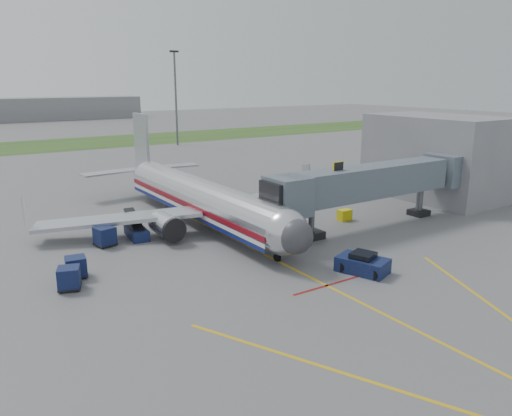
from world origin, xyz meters
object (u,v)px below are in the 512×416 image
airliner (201,198)px  pushback_tug (363,264)px  ramp_worker (137,223)px  belt_loader (136,231)px

airliner → pushback_tug: airliner is taller
airliner → ramp_worker: (-6.60, 0.52, -1.70)m
airliner → ramp_worker: airliner is taller
pushback_tug → belt_loader: belt_loader is taller
airliner → belt_loader: airliner is taller
airliner → pushback_tug: bearing=-78.0°
ramp_worker → airliner: bearing=-60.8°
belt_loader → ramp_worker: size_ratio=2.48×
pushback_tug → ramp_worker: ramp_worker is taller
belt_loader → airliner: bearing=7.4°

